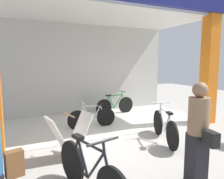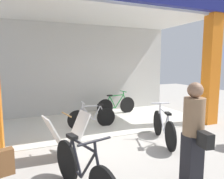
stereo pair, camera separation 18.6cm
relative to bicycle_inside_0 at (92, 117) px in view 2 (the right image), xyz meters
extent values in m
plane|color=#9E9991|center=(0.54, -0.97, -0.32)|extent=(20.93, 20.93, 0.00)
cube|color=beige|center=(0.54, 0.52, -0.31)|extent=(6.47, 2.98, 0.02)
cube|color=#B7B7B2|center=(0.54, 2.01, 1.38)|extent=(6.47, 0.12, 3.39)
cube|color=orange|center=(3.56, -0.97, 1.38)|extent=(0.42, 0.36, 3.39)
cube|color=silver|center=(0.54, 0.52, 3.04)|extent=(6.47, 2.98, 0.06)
cylinder|color=black|center=(0.43, -0.01, -0.03)|extent=(0.57, 0.06, 0.57)
cylinder|color=black|center=(-0.44, 0.02, -0.03)|extent=(0.57, 0.06, 0.57)
cylinder|color=silver|center=(0.23, -0.01, -0.06)|extent=(0.38, 0.04, 0.07)
cylinder|color=silver|center=(0.15, -0.01, 0.13)|extent=(0.25, 0.04, 0.43)
cylinder|color=silver|center=(-0.12, 0.00, 0.14)|extent=(0.35, 0.04, 0.45)
cylinder|color=silver|center=(-0.01, 0.00, 0.34)|extent=(0.55, 0.05, 0.05)
cylinder|color=silver|center=(0.34, -0.01, 0.15)|extent=(0.19, 0.04, 0.38)
cylinder|color=silver|center=(-0.36, 0.01, 0.16)|extent=(0.17, 0.04, 0.40)
cylinder|color=silver|center=(-0.28, 0.01, 0.41)|extent=(0.05, 0.03, 0.12)
cylinder|color=silver|center=(-0.27, 0.01, 0.46)|extent=(0.04, 0.40, 0.03)
cube|color=black|center=(0.26, -0.01, 0.36)|extent=(0.18, 0.09, 0.04)
cylinder|color=black|center=(0.85, 1.14, -0.01)|extent=(0.62, 0.11, 0.62)
cylinder|color=black|center=(1.80, 1.24, -0.01)|extent=(0.62, 0.11, 0.62)
cylinder|color=#198C33|center=(1.07, 1.17, -0.03)|extent=(0.42, 0.08, 0.08)
cylinder|color=#198C33|center=(1.16, 1.18, 0.17)|extent=(0.27, 0.06, 0.46)
cylinder|color=#198C33|center=(1.45, 1.21, 0.18)|extent=(0.38, 0.07, 0.48)
cylinder|color=#198C33|center=(1.33, 1.19, 0.40)|extent=(0.59, 0.10, 0.05)
cylinder|color=#198C33|center=(0.95, 1.15, 0.19)|extent=(0.21, 0.06, 0.42)
cylinder|color=#198C33|center=(1.70, 1.23, 0.20)|extent=(0.19, 0.05, 0.43)
cylinder|color=#198C33|center=(1.62, 1.22, 0.47)|extent=(0.06, 0.04, 0.13)
cylinder|color=#198C33|center=(1.61, 1.22, 0.53)|extent=(0.08, 0.43, 0.03)
cube|color=black|center=(1.04, 1.16, 0.42)|extent=(0.20, 0.11, 0.05)
cylinder|color=black|center=(1.08, -2.23, 0.01)|extent=(0.26, 0.64, 0.66)
cylinder|color=black|center=(1.42, -1.26, 0.01)|extent=(0.26, 0.64, 0.66)
cylinder|color=silver|center=(1.16, -2.00, -0.01)|extent=(0.18, 0.43, 0.09)
cylinder|color=silver|center=(1.19, -1.91, 0.20)|extent=(0.13, 0.28, 0.50)
cylinder|color=silver|center=(1.30, -1.61, 0.21)|extent=(0.17, 0.39, 0.52)
cylinder|color=silver|center=(1.26, -1.73, 0.45)|extent=(0.24, 0.61, 0.05)
cylinder|color=silver|center=(1.12, -2.12, 0.23)|extent=(0.11, 0.22, 0.44)
cylinder|color=silver|center=(1.39, -1.36, 0.24)|extent=(0.10, 0.20, 0.46)
cylinder|color=silver|center=(1.36, -1.45, 0.52)|extent=(0.05, 0.06, 0.14)
cylinder|color=silver|center=(1.35, -1.46, 0.59)|extent=(0.45, 0.18, 0.03)
cube|color=black|center=(1.15, -2.03, 0.47)|extent=(0.16, 0.22, 0.05)
cylinder|color=black|center=(-1.23, -2.54, 0.03)|extent=(0.21, 0.68, 0.69)
cylinder|color=black|center=(-1.17, -2.79, 0.00)|extent=(0.15, 0.46, 0.09)
cylinder|color=black|center=(-1.15, -2.88, 0.23)|extent=(0.11, 0.30, 0.52)
cylinder|color=black|center=(-1.06, -3.20, 0.23)|extent=(0.14, 0.42, 0.54)
cylinder|color=black|center=(-1.10, -3.07, 0.48)|extent=(0.20, 0.65, 0.05)
cylinder|color=black|center=(-1.20, -2.66, 0.25)|extent=(0.09, 0.23, 0.46)
cylinder|color=black|center=(-1.00, -3.47, 0.26)|extent=(0.09, 0.21, 0.48)
cylinder|color=black|center=(-1.02, -3.38, 0.56)|extent=(0.05, 0.07, 0.14)
cylinder|color=black|center=(-1.02, -3.37, 0.63)|extent=(0.47, 0.15, 0.03)
cube|color=black|center=(-1.18, -2.75, 0.51)|extent=(0.15, 0.23, 0.05)
cube|color=silver|center=(-1.25, -1.66, 0.12)|extent=(0.54, 0.56, 0.90)
cube|color=silver|center=(-0.83, -1.57, 0.12)|extent=(0.54, 0.56, 0.90)
cylinder|color=olive|center=(-1.04, -1.62, 0.57)|extent=(0.12, 0.47, 0.03)
cube|color=brown|center=(-2.04, -3.37, 0.55)|extent=(0.20, 0.15, 0.29)
cube|color=black|center=(0.56, -3.40, 0.09)|extent=(0.28, 0.32, 0.82)
cylinder|color=#8C6B4C|center=(0.56, -3.40, 0.80)|extent=(0.37, 0.37, 0.58)
sphere|color=#8C664C|center=(0.56, -3.40, 1.20)|extent=(0.23, 0.23, 0.23)
cube|color=black|center=(0.52, -3.68, 0.53)|extent=(0.17, 0.24, 0.21)
camera|label=1|loc=(-1.97, -5.72, 1.62)|focal=33.66mm
camera|label=2|loc=(-1.80, -5.79, 1.62)|focal=33.66mm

